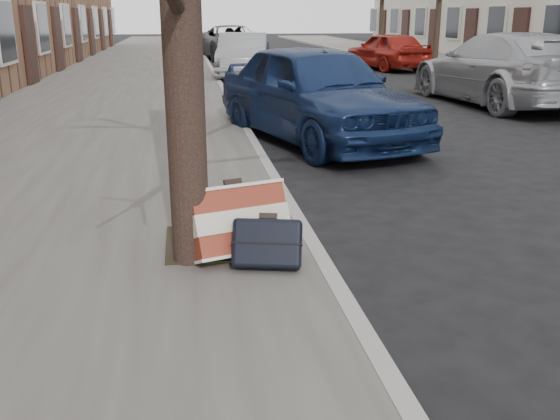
{
  "coord_description": "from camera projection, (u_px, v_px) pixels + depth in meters",
  "views": [
    {
      "loc": [
        -2.23,
        -3.55,
        1.89
      ],
      "look_at": [
        -1.56,
        0.8,
        0.5
      ],
      "focal_mm": 40.0,
      "sensor_mm": 36.0,
      "label": 1
    }
  ],
  "objects": [
    {
      "name": "near_sidewalk",
      "position": [
        131.0,
        81.0,
        17.83
      ],
      "size": [
        5.0,
        70.0,
        0.12
      ],
      "primitive_type": "cube",
      "color": "#66635D",
      "rests_on": "ground"
    },
    {
      "name": "car_near_front",
      "position": [
        317.0,
        93.0,
        9.43
      ],
      "size": [
        2.95,
        4.7,
        1.49
      ],
      "primitive_type": "imported",
      "rotation": [
        0.0,
        0.0,
        0.29
      ],
      "color": "#13244D",
      "rests_on": "ground"
    },
    {
      "name": "suitcase_navy",
      "position": [
        267.0,
        243.0,
        4.49
      ],
      "size": [
        0.55,
        0.4,
        0.39
      ],
      "primitive_type": "cube",
      "rotation": [
        -0.42,
        0.0,
        -0.23
      ],
      "color": "black",
      "rests_on": "near_sidewalk"
    },
    {
      "name": "dirt_patch",
      "position": [
        219.0,
        242.0,
        5.04
      ],
      "size": [
        0.85,
        0.85,
        0.02
      ],
      "primitive_type": "cube",
      "color": "black",
      "rests_on": "near_sidewalk"
    },
    {
      "name": "ground",
      "position": [
        524.0,
        304.0,
        4.24
      ],
      "size": [
        120.0,
        120.0,
        0.0
      ],
      "primitive_type": "plane",
      "color": "black",
      "rests_on": "ground"
    },
    {
      "name": "car_near_mid",
      "position": [
        243.0,
        56.0,
        18.94
      ],
      "size": [
        1.96,
        4.22,
        1.34
      ],
      "primitive_type": "imported",
      "rotation": [
        0.0,
        0.0,
        -0.14
      ],
      "color": "#93969A",
      "rests_on": "ground"
    },
    {
      "name": "suitcase_red",
      "position": [
        239.0,
        221.0,
        4.68
      ],
      "size": [
        0.82,
        0.6,
        0.56
      ],
      "primitive_type": "cube",
      "rotation": [
        -0.42,
        0.0,
        0.31
      ],
      "color": "maroon",
      "rests_on": "near_sidewalk"
    },
    {
      "name": "car_far_back",
      "position": [
        387.0,
        51.0,
        21.77
      ],
      "size": [
        2.38,
        4.08,
        1.31
      ],
      "primitive_type": "imported",
      "rotation": [
        0.0,
        0.0,
        3.37
      ],
      "color": "maroon",
      "rests_on": "ground"
    },
    {
      "name": "car_far_front",
      "position": [
        503.0,
        69.0,
        13.27
      ],
      "size": [
        2.45,
        5.4,
        1.53
      ],
      "primitive_type": "imported",
      "rotation": [
        0.0,
        0.0,
        3.2
      ],
      "color": "#9A9CA1",
      "rests_on": "ground"
    },
    {
      "name": "car_near_back",
      "position": [
        232.0,
        42.0,
        26.91
      ],
      "size": [
        3.02,
        5.36,
        1.41
      ],
      "primitive_type": "imported",
      "rotation": [
        0.0,
        0.0,
        0.14
      ],
      "color": "#37373C",
      "rests_on": "ground"
    },
    {
      "name": "far_sidewalk",
      "position": [
        507.0,
        75.0,
        19.49
      ],
      "size": [
        4.0,
        70.0,
        0.12
      ],
      "primitive_type": "cube",
      "color": "gray",
      "rests_on": "ground"
    }
  ]
}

